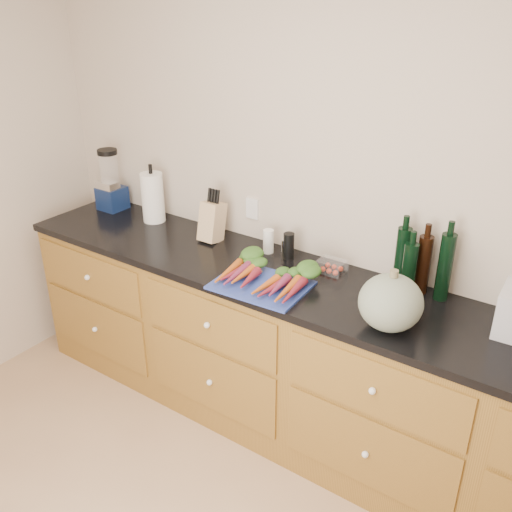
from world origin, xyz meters
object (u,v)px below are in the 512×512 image
Objects in this scene: blender_appliance at (110,183)px; knife_block at (212,222)px; carrots at (267,275)px; tomato_box at (332,266)px; cutting_board at (261,285)px; squash at (391,303)px; paper_towel at (153,198)px.

knife_block is (0.84, -0.02, -0.06)m from blender_appliance.
knife_block is (-0.54, 0.25, 0.07)m from carrots.
tomato_box is (0.21, 0.28, -0.01)m from carrots.
cutting_board is 1.64× the size of squash.
cutting_board is 1.43m from blender_appliance.
squash reaches higher than tomato_box.
paper_towel is 1.37× the size of knife_block.
carrots is 1.42m from blender_appliance.
carrots is 2.08× the size of knife_block.
carrots is at bearing -10.86° from blender_appliance.
carrots is at bearing 90.00° from cutting_board.
squash is at bearing -10.60° from paper_towel.
tomato_box is at bearing 143.90° from squash.
blender_appliance reaches higher than tomato_box.
squash is at bearing -36.10° from tomato_box.
squash reaches higher than knife_block.
knife_block is at bearing 150.99° from cutting_board.
squash is at bearing -13.76° from knife_block.
blender_appliance is at bearing -179.57° from tomato_box.
knife_block is 1.64× the size of tomato_box.
cutting_board is at bearing -122.76° from tomato_box.
squash is 1.23m from knife_block.
cutting_board is 2.01× the size of knife_block.
tomato_box is (0.21, 0.33, 0.03)m from cutting_board.
knife_block reaches higher than cutting_board.
squash is 0.56m from tomato_box.
cutting_board is at bearing -29.01° from knife_block.
knife_block is (-1.20, 0.29, -0.01)m from squash.
tomato_box is (-0.44, 0.32, -0.09)m from squash.
paper_towel is 0.48m from knife_block.
squash is (0.66, 0.01, 0.12)m from cutting_board.
blender_appliance is 1.77× the size of knife_block.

